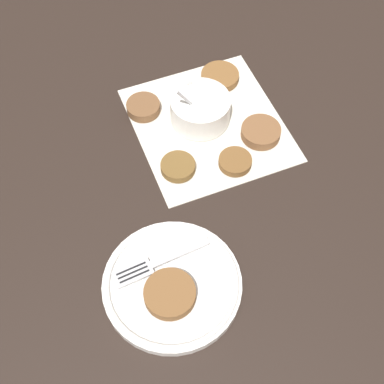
% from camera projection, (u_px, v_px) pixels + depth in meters
% --- Properties ---
extents(ground_plane, '(4.00, 4.00, 0.00)m').
position_uv_depth(ground_plane, '(208.00, 132.00, 0.99)').
color(ground_plane, black).
extents(napkin, '(0.31, 0.29, 0.00)m').
position_uv_depth(napkin, '(208.00, 124.00, 1.00)').
color(napkin, silver).
rests_on(napkin, ground_plane).
extents(sauce_bowl, '(0.12, 0.11, 0.10)m').
position_uv_depth(sauce_bowl, '(201.00, 109.00, 0.99)').
color(sauce_bowl, white).
rests_on(sauce_bowl, napkin).
extents(fritter_0, '(0.06, 0.06, 0.01)m').
position_uv_depth(fritter_0, '(178.00, 167.00, 0.94)').
color(fritter_0, brown).
rests_on(fritter_0, napkin).
extents(fritter_1, '(0.06, 0.06, 0.01)m').
position_uv_depth(fritter_1, '(235.00, 162.00, 0.94)').
color(fritter_1, brown).
rests_on(fritter_1, napkin).
extents(fritter_2, '(0.07, 0.07, 0.02)m').
position_uv_depth(fritter_2, '(261.00, 132.00, 0.98)').
color(fritter_2, brown).
rests_on(fritter_2, napkin).
extents(fritter_3, '(0.07, 0.07, 0.01)m').
position_uv_depth(fritter_3, '(220.00, 76.00, 1.05)').
color(fritter_3, brown).
rests_on(fritter_3, napkin).
extents(fritter_4, '(0.06, 0.06, 0.02)m').
position_uv_depth(fritter_4, '(143.00, 107.00, 1.01)').
color(fritter_4, brown).
rests_on(fritter_4, napkin).
extents(serving_plate, '(0.22, 0.22, 0.02)m').
position_uv_depth(serving_plate, '(172.00, 284.00, 0.82)').
color(serving_plate, white).
rests_on(serving_plate, ground_plane).
extents(fritter_on_plate, '(0.08, 0.08, 0.02)m').
position_uv_depth(fritter_on_plate, '(170.00, 294.00, 0.79)').
color(fritter_on_plate, brown).
rests_on(fritter_on_plate, serving_plate).
extents(fork, '(0.03, 0.16, 0.00)m').
position_uv_depth(fork, '(152.00, 265.00, 0.82)').
color(fork, silver).
rests_on(fork, serving_plate).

